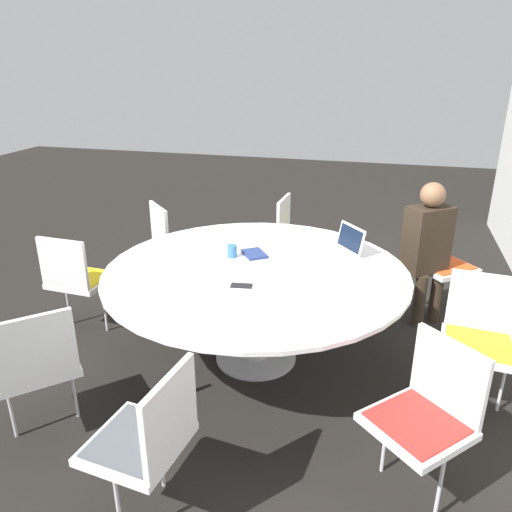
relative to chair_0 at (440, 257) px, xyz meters
The scene contains 15 objects.
ground_plane 1.86m from the chair_0, 48.35° to the right, with size 16.00×16.00×0.00m, color black.
conference_table 1.80m from the chair_0, 48.35° to the right, with size 2.14×2.14×0.73m.
chair_0 is the anchor object (origin of this frame).
chair_1 1.37m from the chair_0, 102.73° to the right, with size 0.46×0.44×0.86m.
chair_2 2.44m from the chair_0, 85.82° to the right, with size 0.61×0.61×0.86m.
chair_3 3.07m from the chair_0, 67.46° to the right, with size 0.44×0.46×0.86m.
chair_4 3.28m from the chair_0, 45.47° to the right, with size 0.61×0.61×0.86m.
chair_5 3.05m from the chair_0, 28.46° to the right, with size 0.49×0.47×0.86m.
chair_6 2.17m from the chair_0, ahead, with size 0.61×0.61×0.86m.
chair_7 1.29m from the chair_0, ahead, with size 0.47×0.48×0.86m.
person_0 0.32m from the chair_0, 31.50° to the right, with size 0.40×0.42×1.21m.
laptop 1.10m from the chair_0, 46.86° to the right, with size 0.39×0.38×0.21m.
spiral_notebook 1.72m from the chair_0, 56.78° to the right, with size 0.26×0.24×0.02m.
coffee_cup 1.89m from the chair_0, 57.24° to the right, with size 0.07×0.07×0.09m.
cell_phone 2.03m from the chair_0, 42.36° to the right, with size 0.09×0.15×0.01m.
Camera 1 is at (3.12, 0.84, 2.12)m, focal length 35.00 mm.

